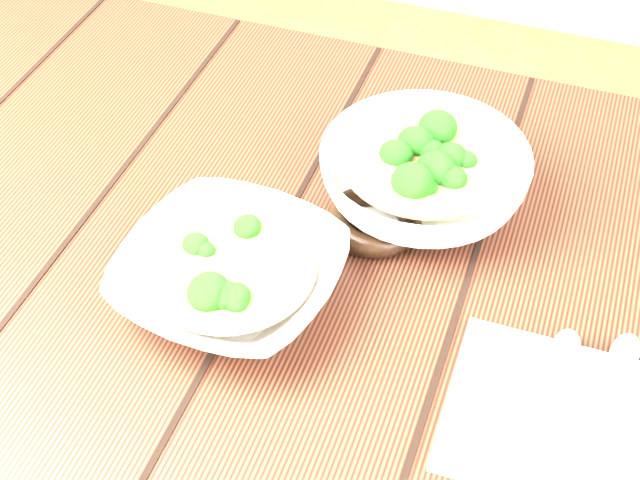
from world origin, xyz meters
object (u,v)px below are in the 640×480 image
(soup_bowl_front, at_px, (230,274))
(napkin, at_px, (564,421))
(trivet, at_px, (374,220))
(soup_bowl_back, at_px, (423,176))
(table, at_px, (287,336))

(soup_bowl_front, xyz_separation_m, napkin, (0.33, -0.04, -0.02))
(soup_bowl_front, height_order, trivet, soup_bowl_front)
(soup_bowl_back, relative_size, trivet, 2.51)
(soup_bowl_front, xyz_separation_m, soup_bowl_back, (0.14, 0.19, 0.01))
(soup_bowl_front, bearing_deg, table, 60.03)
(soup_bowl_back, xyz_separation_m, trivet, (-0.04, -0.06, -0.03))
(soup_bowl_front, height_order, napkin, soup_bowl_front)
(soup_bowl_back, height_order, napkin, soup_bowl_back)
(soup_bowl_back, bearing_deg, napkin, -50.71)
(table, distance_m, soup_bowl_front, 0.16)
(trivet, bearing_deg, soup_bowl_back, 57.40)
(trivet, distance_m, napkin, 0.28)
(table, xyz_separation_m, soup_bowl_front, (-0.03, -0.06, 0.15))
(table, height_order, trivet, trivet)
(soup_bowl_front, distance_m, napkin, 0.33)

